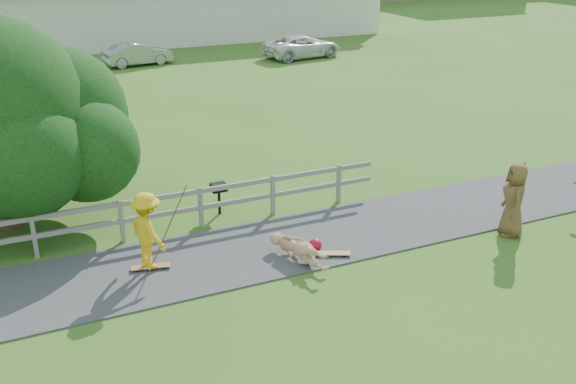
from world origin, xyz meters
name	(u,v)px	position (x,y,z in m)	size (l,w,h in m)	color
ground	(331,268)	(0.00, 0.00, 0.00)	(260.00, 260.00, 0.00)	#3A621C
path	(302,240)	(0.00, 1.50, 0.02)	(34.00, 3.00, 0.04)	#37383A
fence	(95,219)	(-4.62, 3.30, 0.72)	(15.05, 0.10, 1.10)	slate
strip_mall	(146,0)	(4.00, 34.94, 2.58)	(32.50, 10.75, 5.10)	beige
skater_rider	(148,235)	(-3.72, 1.59, 0.89)	(1.15, 0.66, 1.77)	gold
skater_fallen	(299,250)	(-0.53, 0.57, 0.32)	(1.75, 0.42, 0.64)	tan
spectator_c	(514,200)	(4.91, -0.32, 0.94)	(0.92, 0.60, 1.88)	brown
car_silver	(138,54)	(1.18, 25.33, 0.63)	(1.34, 3.83, 1.26)	gray
car_white	(302,46)	(10.65, 23.62, 0.67)	(2.22, 4.80, 1.34)	silver
bbq	(219,199)	(-1.31, 3.90, 0.44)	(0.41, 0.31, 0.88)	black
longboard_rider	(151,268)	(-3.72, 1.59, 0.05)	(0.88, 0.21, 0.10)	olive
longboard_fallen	(332,255)	(0.27, 0.47, 0.05)	(0.89, 0.22, 0.10)	olive
helmet	(315,245)	(0.07, 0.92, 0.15)	(0.31, 0.31, 0.31)	#B60924
pole_rider	(170,219)	(-3.12, 1.99, 0.99)	(0.03, 0.03, 1.97)	brown
pole_spec_left	(520,197)	(5.17, -0.24, 0.93)	(0.03, 0.03, 1.87)	brown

